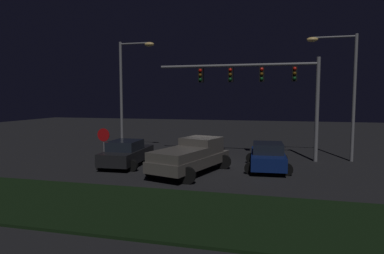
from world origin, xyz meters
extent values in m
plane|color=black|center=(0.00, 0.00, 0.00)|extent=(80.00, 80.00, 0.00)
cube|color=black|center=(0.00, -8.53, 0.05)|extent=(20.98, 5.05, 0.10)
cube|color=#514C47|center=(-0.49, -2.46, 0.68)|extent=(3.48, 5.75, 0.55)
cube|color=#514C47|center=(-0.15, -1.32, 1.38)|extent=(2.31, 2.35, 0.85)
cube|color=black|center=(-0.15, -1.32, 1.50)|extent=(2.13, 1.97, 0.51)
cube|color=#514C47|center=(-0.81, -3.49, 1.18)|extent=(2.72, 3.45, 0.45)
cylinder|color=black|center=(-0.92, -0.30, 0.40)|extent=(0.80, 0.22, 0.80)
cylinder|color=black|center=(1.06, -0.89, 0.40)|extent=(0.80, 0.22, 0.80)
cylinder|color=black|center=(-2.05, -4.02, 0.40)|extent=(0.80, 0.22, 0.80)
cylinder|color=black|center=(-0.07, -4.61, 0.40)|extent=(0.80, 0.22, 0.80)
cube|color=black|center=(-4.67, -1.30, 0.61)|extent=(1.95, 4.46, 0.70)
cube|color=black|center=(-4.66, -1.55, 1.23)|extent=(1.67, 2.05, 0.55)
cylinder|color=black|center=(-5.64, 0.16, 0.32)|extent=(0.64, 0.22, 0.64)
cylinder|color=black|center=(-3.80, 0.22, 0.32)|extent=(0.64, 0.22, 0.64)
cylinder|color=black|center=(-5.53, -2.83, 0.32)|extent=(0.64, 0.22, 0.64)
cylinder|color=black|center=(-3.70, -2.77, 0.32)|extent=(0.64, 0.22, 0.64)
cube|color=navy|center=(3.44, -0.31, 0.61)|extent=(2.07, 4.51, 0.70)
cube|color=black|center=(3.45, -0.56, 1.23)|extent=(1.72, 2.10, 0.55)
cylinder|color=black|center=(2.42, 1.13, 0.32)|extent=(0.64, 0.22, 0.64)
cylinder|color=black|center=(4.26, 1.24, 0.32)|extent=(0.64, 0.22, 0.64)
cylinder|color=black|center=(2.61, -1.86, 0.32)|extent=(0.64, 0.22, 0.64)
cylinder|color=black|center=(4.45, -1.74, 0.32)|extent=(0.64, 0.22, 0.64)
cylinder|color=slate|center=(6.31, 2.72, 3.25)|extent=(0.24, 0.24, 6.50)
cylinder|color=slate|center=(1.21, 2.72, 6.10)|extent=(10.20, 0.18, 0.18)
cube|color=black|center=(4.91, 2.72, 5.50)|extent=(0.32, 0.44, 0.95)
sphere|color=red|center=(4.91, 2.49, 5.80)|extent=(0.22, 0.22, 0.22)
sphere|color=#59380A|center=(4.91, 2.49, 5.50)|extent=(0.22, 0.22, 0.22)
sphere|color=#0C4719|center=(4.91, 2.49, 5.20)|extent=(0.22, 0.22, 0.22)
cube|color=black|center=(2.91, 2.72, 5.50)|extent=(0.32, 0.44, 0.95)
sphere|color=red|center=(2.91, 2.49, 5.80)|extent=(0.22, 0.22, 0.22)
sphere|color=#59380A|center=(2.91, 2.49, 5.50)|extent=(0.22, 0.22, 0.22)
sphere|color=#0C4719|center=(2.91, 2.49, 5.20)|extent=(0.22, 0.22, 0.22)
cube|color=black|center=(0.91, 2.72, 5.50)|extent=(0.32, 0.44, 0.95)
sphere|color=red|center=(0.91, 2.49, 5.80)|extent=(0.22, 0.22, 0.22)
sphere|color=#59380A|center=(0.91, 2.49, 5.50)|extent=(0.22, 0.22, 0.22)
sphere|color=#0C4719|center=(0.91, 2.49, 5.20)|extent=(0.22, 0.22, 0.22)
cube|color=black|center=(-1.09, 2.72, 5.50)|extent=(0.32, 0.44, 0.95)
sphere|color=red|center=(-1.09, 2.49, 5.80)|extent=(0.22, 0.22, 0.22)
sphere|color=#59380A|center=(-1.09, 2.49, 5.50)|extent=(0.22, 0.22, 0.22)
sphere|color=#0C4719|center=(-1.09, 2.49, 5.20)|extent=(0.22, 0.22, 0.22)
cylinder|color=slate|center=(-7.21, 3.26, 4.01)|extent=(0.20, 0.20, 8.02)
cylinder|color=slate|center=(-6.09, 3.26, 7.87)|extent=(2.24, 0.12, 0.12)
ellipsoid|color=#F9CC72|center=(-4.97, 3.26, 7.77)|extent=(0.70, 0.44, 0.30)
cylinder|color=slate|center=(8.52, 3.32, 3.95)|extent=(0.20, 0.20, 7.91)
cylinder|color=slate|center=(7.24, 3.32, 7.76)|extent=(2.56, 0.12, 0.12)
ellipsoid|color=#F9CC72|center=(5.96, 3.32, 7.66)|extent=(0.70, 0.44, 0.30)
cylinder|color=slate|center=(-5.85, -1.89, 1.10)|extent=(0.07, 0.07, 2.20)
cylinder|color=#B20C0F|center=(-5.85, -1.92, 1.85)|extent=(0.76, 0.03, 0.76)
camera|label=1|loc=(3.89, -19.39, 4.00)|focal=31.37mm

